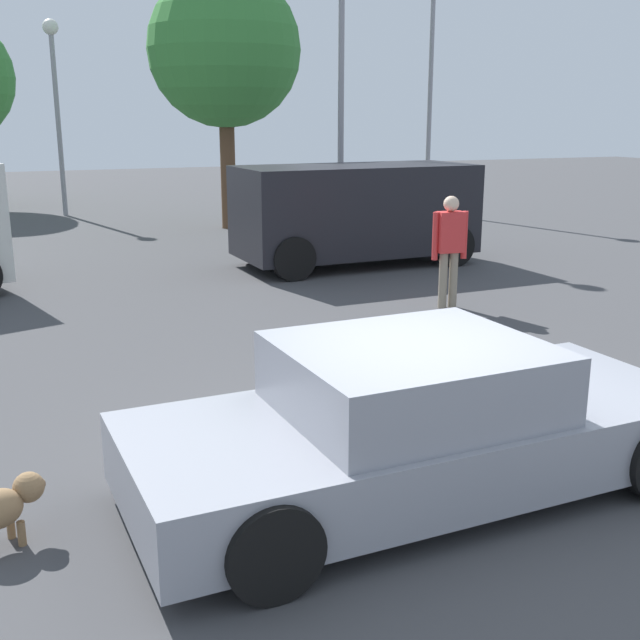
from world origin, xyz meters
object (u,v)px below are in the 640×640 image
Objects in this scene: sedan_foreground at (418,423)px; dog at (6,505)px; suv_dark at (356,211)px; light_post_near at (55,82)px; light_post_far at (431,61)px; light_post_mid at (341,43)px; pedestrian at (450,242)px.

sedan_foreground is 3.03m from dog.
light_post_near is (-4.49, 10.54, 2.75)m from suv_dark.
light_post_far reaches higher than sedan_foreground.
light_post_near is 10.85m from light_post_far.
light_post_far is at bearing 38.87° from light_post_mid.
light_post_near is at bearing 111.89° from suv_dark.
light_post_far reaches higher than suv_dark.
sedan_foreground is at bearing -111.94° from light_post_mid.
suv_dark is at bearing 65.60° from sedan_foreground.
light_post_mid is (5.64, -7.30, 0.66)m from light_post_near.
dog is at bearing 171.25° from sedan_foreground.
suv_dark is at bearing -129.57° from light_post_far.
light_post_mid reaches higher than sedan_foreground.
suv_dark is 0.84× the size of light_post_near.
light_post_mid is (7.89, 11.77, 4.17)m from dog.
sedan_foreground is 0.99× the size of suv_dark.
pedestrian is at bearing -73.57° from light_post_near.
light_post_far is (5.98, 10.74, 3.41)m from pedestrian.
sedan_foreground is 2.70× the size of pedestrian.
suv_dark is at bearing 25.89° from dog.
light_post_far reaches higher than pedestrian.
sedan_foreground is 0.70× the size of light_post_mid.
sedan_foreground is 9.68m from suv_dark.
dog is (-2.99, 0.38, -0.26)m from sedan_foreground.
light_post_mid is at bearing -141.13° from light_post_far.
light_post_mid is at bearing -52.33° from light_post_near.
light_post_far reaches higher than light_post_near.
sedan_foreground is at bearing -87.81° from light_post_near.
suv_dark is 3.81m from pedestrian.
suv_dark is 0.70× the size of light_post_mid.
pedestrian is at bearing 10.31° from dog.
suv_dark reaches higher than sedan_foreground.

